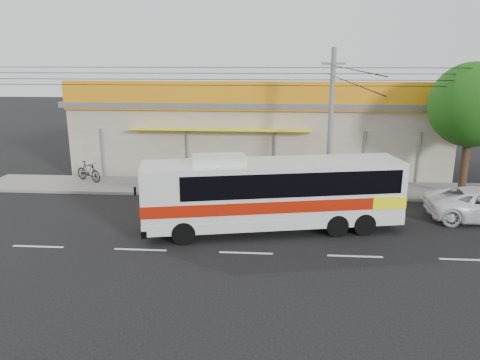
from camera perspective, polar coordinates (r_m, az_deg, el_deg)
The scene contains 9 objects.
ground at distance 19.88m, azimuth 1.17°, elevation -5.96°, with size 120.00×120.00×0.00m, color black.
sidewalk at distance 25.55m, azimuth 1.91°, elevation -0.97°, with size 30.00×3.20×0.15m, color gray.
lane_markings at distance 17.58m, azimuth 0.72°, elevation -8.89°, with size 50.00×0.12×0.01m, color silver, non-canonical shape.
storefront_building at distance 30.47m, azimuth 2.38°, elevation 5.95°, with size 22.60×9.20×5.70m.
coach_bus at distance 19.24m, azimuth 4.50°, elevation -1.25°, with size 10.83×4.37×3.26m.
motorbike_red at distance 25.73m, azimuth -7.62°, elevation 0.39°, with size 0.69×1.97×1.03m, color maroon.
motorbike_dark at distance 27.84m, azimuth -17.98°, elevation 1.01°, with size 0.53×1.88×1.13m, color black.
utility_pole at distance 22.91m, azimuth 11.26°, elevation 12.34°, with size 34.00×14.00×7.46m.
tree_near at distance 25.57m, azimuth 26.74°, elevation 7.84°, with size 4.12×4.12×6.82m.
Camera 1 is at (0.97, -18.53, 7.16)m, focal length 35.00 mm.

